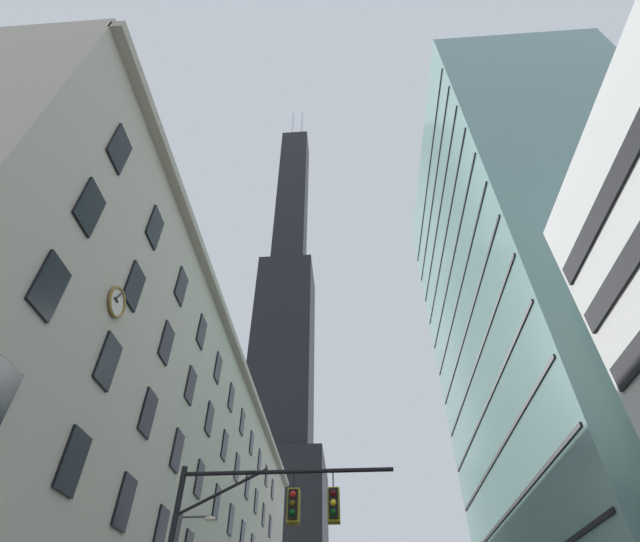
% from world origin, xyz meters
% --- Properties ---
extents(station_building, '(16.06, 65.46, 25.67)m').
position_xyz_m(station_building, '(-18.69, 26.73, 12.82)').
color(station_building, beige).
rests_on(station_building, ground).
extents(dark_skyscraper, '(23.60, 23.60, 205.01)m').
position_xyz_m(dark_skyscraper, '(-18.95, 99.39, 60.56)').
color(dark_skyscraper, black).
rests_on(dark_skyscraper, ground).
extents(glass_office_midrise, '(18.75, 31.45, 58.54)m').
position_xyz_m(glass_office_midrise, '(20.32, 25.14, 29.27)').
color(glass_office_midrise, gray).
rests_on(glass_office_midrise, ground).
extents(traffic_signal_mast, '(7.39, 0.63, 7.61)m').
position_xyz_m(traffic_signal_mast, '(-3.79, 2.65, 5.55)').
color(traffic_signal_mast, black).
rests_on(traffic_signal_mast, sidewalk_left).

